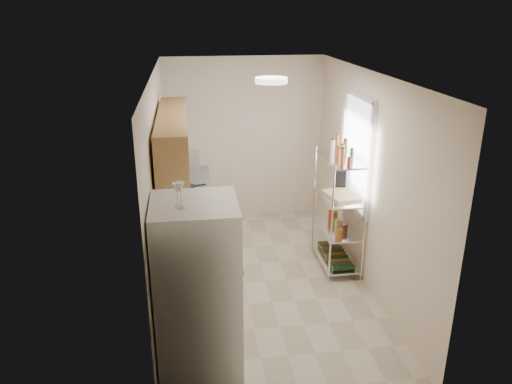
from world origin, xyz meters
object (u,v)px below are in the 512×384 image
(refrigerator, at_px, (198,295))
(frying_pan_large, at_px, (186,201))
(espresso_machine, at_px, (340,177))
(rice_cooker, at_px, (188,211))
(cutting_board, at_px, (343,195))

(refrigerator, xyz_separation_m, frying_pan_large, (-0.08, 2.23, 0.04))
(frying_pan_large, xyz_separation_m, espresso_machine, (2.05, 0.02, 0.23))
(frying_pan_large, height_order, espresso_machine, espresso_machine)
(frying_pan_large, relative_size, espresso_machine, 1.04)
(espresso_machine, bearing_deg, rice_cooker, -148.92)
(rice_cooker, height_order, frying_pan_large, rice_cooker)
(rice_cooker, height_order, cutting_board, rice_cooker)
(espresso_machine, bearing_deg, frying_pan_large, -162.69)
(cutting_board, bearing_deg, frying_pan_large, 170.50)
(refrigerator, distance_m, cutting_board, 2.69)
(cutting_board, distance_m, espresso_machine, 0.38)
(rice_cooker, distance_m, frying_pan_large, 0.50)
(rice_cooker, bearing_deg, cutting_board, 4.85)
(refrigerator, relative_size, espresso_machine, 6.35)
(refrigerator, relative_size, cutting_board, 3.74)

